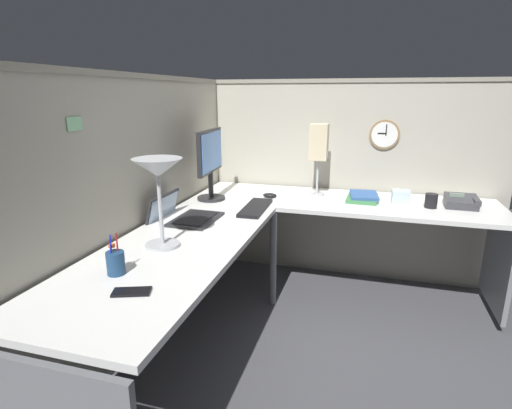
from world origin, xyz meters
TOP-DOWN VIEW (x-y plane):
  - ground_plane at (0.00, 0.00)m, footprint 6.80×6.80m
  - cubicle_wall_back at (-0.36, 0.87)m, footprint 2.57×0.12m
  - cubicle_wall_right at (0.87, -0.27)m, footprint 0.12×2.37m
  - desk at (-0.15, -0.05)m, footprint 2.35×2.15m
  - monitor at (0.22, 0.64)m, footprint 0.46×0.20m
  - laptop at (-0.27, 0.64)m, footprint 0.35×0.39m
  - keyboard at (0.06, 0.26)m, footprint 0.43×0.15m
  - computer_mouse at (0.39, 0.24)m, footprint 0.06×0.10m
  - desk_lamp_dome at (-0.71, 0.52)m, footprint 0.24×0.24m
  - pen_cup at (-1.05, 0.55)m, footprint 0.08×0.08m
  - cell_phone at (-1.18, 0.40)m, footprint 0.11×0.16m
  - office_phone at (0.49, -1.06)m, footprint 0.20×0.21m
  - book_stack at (0.51, -0.42)m, footprint 0.30×0.23m
  - desk_lamp_paper at (0.56, -0.08)m, footprint 0.13×0.13m
  - coffee_mug at (0.43, -0.86)m, footprint 0.08×0.08m
  - tissue_box at (0.49, -0.67)m, footprint 0.12×0.12m
  - wall_clock at (0.82, -0.54)m, footprint 0.04×0.22m
  - pinned_note_leftmost at (-0.88, 0.82)m, footprint 0.10×0.00m

SIDE VIEW (x-z plane):
  - ground_plane at x=0.00m, z-range 0.00..0.00m
  - desk at x=-0.15m, z-range 0.27..1.00m
  - cell_phone at x=-1.18m, z-range 0.73..0.74m
  - keyboard at x=0.06m, z-range 0.73..0.75m
  - computer_mouse at x=0.39m, z-range 0.73..0.76m
  - book_stack at x=0.51m, z-range 0.73..0.77m
  - laptop at x=-0.27m, z-range 0.65..0.86m
  - office_phone at x=0.49m, z-range 0.71..0.82m
  - tissue_box at x=0.49m, z-range 0.73..0.82m
  - coffee_mug at x=0.43m, z-range 0.73..0.83m
  - pen_cup at x=-1.05m, z-range 0.69..0.87m
  - cubicle_wall_back at x=-0.36m, z-range 0.00..1.58m
  - cubicle_wall_right at x=0.87m, z-range 0.00..1.58m
  - monitor at x=0.22m, z-range 0.77..1.27m
  - desk_lamp_dome at x=-0.71m, z-range 0.87..1.32m
  - desk_lamp_paper at x=0.56m, z-range 0.85..1.38m
  - wall_clock at x=0.82m, z-range 1.06..1.28m
  - pinned_note_leftmost at x=-0.88m, z-range 1.31..1.37m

